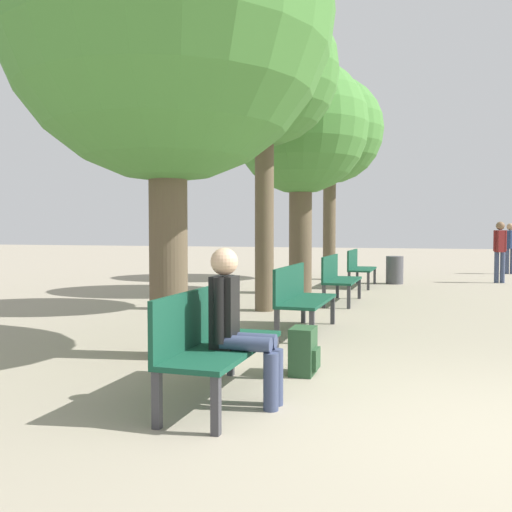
{
  "coord_description": "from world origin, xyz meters",
  "views": [
    {
      "loc": [
        -0.41,
        -4.1,
        1.4
      ],
      "look_at": [
        -3.24,
        5.04,
        0.96
      ],
      "focal_mm": 40.0,
      "sensor_mm": 36.0,
      "label": 1
    }
  ],
  "objects_px": {
    "tree_row_2": "(301,129)",
    "pedestrian_mid": "(510,245)",
    "bench_row_1": "(300,294)",
    "bench_row_3": "(358,266)",
    "tree_row_1": "(264,74)",
    "backpack": "(304,351)",
    "person_seated": "(238,321)",
    "bench_row_0": "(213,337)",
    "pedestrian_near": "(500,248)",
    "tree_row_0": "(167,15)",
    "tree_row_3": "(330,131)",
    "trash_bin": "(395,270)",
    "bench_row_2": "(337,276)"
  },
  "relations": [
    {
      "from": "tree_row_2",
      "to": "pedestrian_mid",
      "type": "height_order",
      "value": "tree_row_2"
    },
    {
      "from": "bench_row_1",
      "to": "pedestrian_mid",
      "type": "relative_size",
      "value": 1.02
    },
    {
      "from": "bench_row_1",
      "to": "bench_row_3",
      "type": "height_order",
      "value": "same"
    },
    {
      "from": "tree_row_1",
      "to": "backpack",
      "type": "height_order",
      "value": "tree_row_1"
    },
    {
      "from": "person_seated",
      "to": "bench_row_0",
      "type": "bearing_deg",
      "value": 163.93
    },
    {
      "from": "tree_row_2",
      "to": "pedestrian_near",
      "type": "relative_size",
      "value": 3.18
    },
    {
      "from": "bench_row_3",
      "to": "tree_row_1",
      "type": "bearing_deg",
      "value": -102.51
    },
    {
      "from": "tree_row_2",
      "to": "person_seated",
      "type": "height_order",
      "value": "tree_row_2"
    },
    {
      "from": "tree_row_0",
      "to": "pedestrian_mid",
      "type": "height_order",
      "value": "tree_row_0"
    },
    {
      "from": "tree_row_3",
      "to": "bench_row_0",
      "type": "bearing_deg",
      "value": -84.87
    },
    {
      "from": "bench_row_1",
      "to": "tree_row_2",
      "type": "xyz_separation_m",
      "value": [
        -1.04,
        4.64,
        3.08
      ]
    },
    {
      "from": "tree_row_3",
      "to": "tree_row_0",
      "type": "bearing_deg",
      "value": -90.0
    },
    {
      "from": "tree_row_0",
      "to": "pedestrian_mid",
      "type": "distance_m",
      "value": 15.04
    },
    {
      "from": "person_seated",
      "to": "tree_row_0",
      "type": "bearing_deg",
      "value": 132.56
    },
    {
      "from": "bench_row_0",
      "to": "tree_row_3",
      "type": "xyz_separation_m",
      "value": [
        -1.04,
        11.58,
        3.62
      ]
    },
    {
      "from": "pedestrian_mid",
      "to": "trash_bin",
      "type": "xyz_separation_m",
      "value": [
        -3.27,
        -4.43,
        -0.56
      ]
    },
    {
      "from": "tree_row_2",
      "to": "bench_row_3",
      "type": "bearing_deg",
      "value": 60.88
    },
    {
      "from": "tree_row_0",
      "to": "person_seated",
      "type": "xyz_separation_m",
      "value": [
        1.28,
        -1.4,
        -3.03
      ]
    },
    {
      "from": "pedestrian_near",
      "to": "trash_bin",
      "type": "bearing_deg",
      "value": -158.22
    },
    {
      "from": "bench_row_1",
      "to": "backpack",
      "type": "height_order",
      "value": "bench_row_1"
    },
    {
      "from": "tree_row_2",
      "to": "bench_row_2",
      "type": "bearing_deg",
      "value": -53.15
    },
    {
      "from": "bench_row_3",
      "to": "tree_row_3",
      "type": "bearing_deg",
      "value": 119.67
    },
    {
      "from": "bench_row_2",
      "to": "tree_row_2",
      "type": "relative_size",
      "value": 0.32
    },
    {
      "from": "tree_row_1",
      "to": "pedestrian_near",
      "type": "bearing_deg",
      "value": 56.46
    },
    {
      "from": "tree_row_3",
      "to": "pedestrian_near",
      "type": "bearing_deg",
      "value": 3.03
    },
    {
      "from": "tree_row_1",
      "to": "person_seated",
      "type": "height_order",
      "value": "tree_row_1"
    },
    {
      "from": "bench_row_2",
      "to": "pedestrian_near",
      "type": "xyz_separation_m",
      "value": [
        3.43,
        5.31,
        0.41
      ]
    },
    {
      "from": "tree_row_0",
      "to": "trash_bin",
      "type": "distance_m",
      "value": 10.19
    },
    {
      "from": "bench_row_1",
      "to": "tree_row_3",
      "type": "distance_m",
      "value": 9.14
    },
    {
      "from": "bench_row_2",
      "to": "tree_row_2",
      "type": "distance_m",
      "value": 3.53
    },
    {
      "from": "tree_row_2",
      "to": "tree_row_3",
      "type": "distance_m",
      "value": 3.73
    },
    {
      "from": "trash_bin",
      "to": "pedestrian_mid",
      "type": "bearing_deg",
      "value": 53.54
    },
    {
      "from": "bench_row_3",
      "to": "bench_row_0",
      "type": "bearing_deg",
      "value": -90.0
    },
    {
      "from": "tree_row_1",
      "to": "backpack",
      "type": "bearing_deg",
      "value": -68.66
    },
    {
      "from": "bench_row_2",
      "to": "backpack",
      "type": "distance_m",
      "value": 5.52
    },
    {
      "from": "tree_row_3",
      "to": "pedestrian_near",
      "type": "distance_m",
      "value": 5.51
    },
    {
      "from": "bench_row_2",
      "to": "backpack",
      "type": "relative_size",
      "value": 3.56
    },
    {
      "from": "bench_row_1",
      "to": "trash_bin",
      "type": "bearing_deg",
      "value": 83.84
    },
    {
      "from": "bench_row_2",
      "to": "bench_row_3",
      "type": "xyz_separation_m",
      "value": [
        0.0,
        3.25,
        0.0
      ]
    },
    {
      "from": "bench_row_2",
      "to": "backpack",
      "type": "bearing_deg",
      "value": -84.32
    },
    {
      "from": "bench_row_2",
      "to": "bench_row_3",
      "type": "distance_m",
      "value": 3.25
    },
    {
      "from": "tree_row_0",
      "to": "trash_bin",
      "type": "relative_size",
      "value": 7.75
    },
    {
      "from": "tree_row_3",
      "to": "tree_row_1",
      "type": "bearing_deg",
      "value": -90.0
    },
    {
      "from": "tree_row_2",
      "to": "person_seated",
      "type": "xyz_separation_m",
      "value": [
        1.28,
        -7.96,
        -2.92
      ]
    },
    {
      "from": "bench_row_1",
      "to": "tree_row_2",
      "type": "relative_size",
      "value": 0.32
    },
    {
      "from": "bench_row_3",
      "to": "backpack",
      "type": "height_order",
      "value": "bench_row_3"
    },
    {
      "from": "trash_bin",
      "to": "bench_row_0",
      "type": "bearing_deg",
      "value": -94.31
    },
    {
      "from": "tree_row_0",
      "to": "person_seated",
      "type": "distance_m",
      "value": 3.58
    },
    {
      "from": "bench_row_1",
      "to": "pedestrian_near",
      "type": "relative_size",
      "value": 1.01
    },
    {
      "from": "tree_row_2",
      "to": "tree_row_3",
      "type": "bearing_deg",
      "value": 90.0
    }
  ]
}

